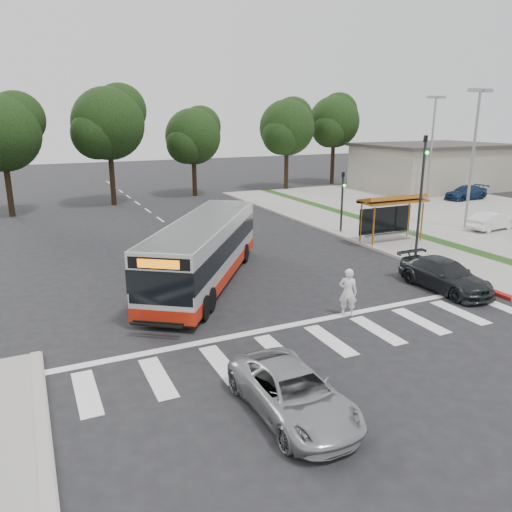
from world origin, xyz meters
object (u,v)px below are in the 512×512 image
pedestrian (348,292)px  dark_sedan (445,275)px  silver_suv_south (293,393)px  transit_bus (204,252)px

pedestrian → dark_sedan: (5.63, 0.68, -0.28)m
silver_suv_south → dark_sedan: bearing=26.3°
pedestrian → dark_sedan: bearing=-133.9°
transit_bus → pedestrian: bearing=-24.1°
transit_bus → pedestrian: (3.65, -6.05, -0.51)m
transit_bus → dark_sedan: bearing=4.8°
dark_sedan → silver_suv_south: size_ratio=1.04×
transit_bus → pedestrian: transit_bus is taller
dark_sedan → silver_suv_south: bearing=-153.3°
dark_sedan → silver_suv_south: (-10.74, -5.61, -0.05)m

